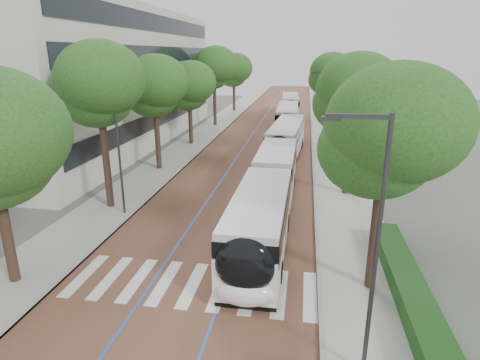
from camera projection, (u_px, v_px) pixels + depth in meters
name	position (u px, v px, depth m)	size (l,w,h in m)	color
ground	(181.00, 298.00, 16.37)	(160.00, 160.00, 0.00)	#51544C
road	(270.00, 127.00, 54.00)	(11.00, 140.00, 0.02)	brown
sidewalk_left	(215.00, 125.00, 55.12)	(4.00, 140.00, 0.12)	gray
sidewalk_right	(326.00, 128.00, 52.84)	(4.00, 140.00, 0.12)	gray
kerb_left	(229.00, 125.00, 54.83)	(0.20, 140.00, 0.14)	gray
kerb_right	(312.00, 128.00, 53.13)	(0.20, 140.00, 0.14)	gray
zebra_crossing	(193.00, 284.00, 17.28)	(10.55, 3.60, 0.01)	silver
lane_line_left	(258.00, 127.00, 54.24)	(0.12, 126.00, 0.01)	#2352AF
lane_line_right	(281.00, 127.00, 53.75)	(0.12, 126.00, 0.01)	#2352AF
office_building	(82.00, 77.00, 43.55)	(18.11, 40.00, 14.00)	#B5B2A8
hedge	(417.00, 309.00, 14.83)	(1.20, 14.00, 0.80)	#163C15
streetlight_near	(372.00, 232.00, 11.08)	(1.82, 0.20, 8.00)	#303033
streetlight_far	(328.00, 110.00, 34.60)	(1.82, 0.20, 8.00)	#303033
lamp_post_left	(119.00, 150.00, 23.58)	(0.14, 0.14, 8.00)	#303033
trees_left	(182.00, 83.00, 39.55)	(5.95, 60.86, 9.90)	black
trees_right	(341.00, 90.00, 35.83)	(6.04, 47.66, 9.13)	black
lead_bus	(268.00, 198.00, 22.93)	(2.70, 18.42, 3.20)	black
bus_queued_0	(286.00, 140.00, 38.04)	(3.29, 12.53, 3.20)	white
bus_queued_1	(287.00, 119.00, 50.23)	(2.73, 12.44, 3.20)	white
bus_queued_2	(290.00, 106.00, 62.80)	(3.15, 12.51, 3.20)	white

